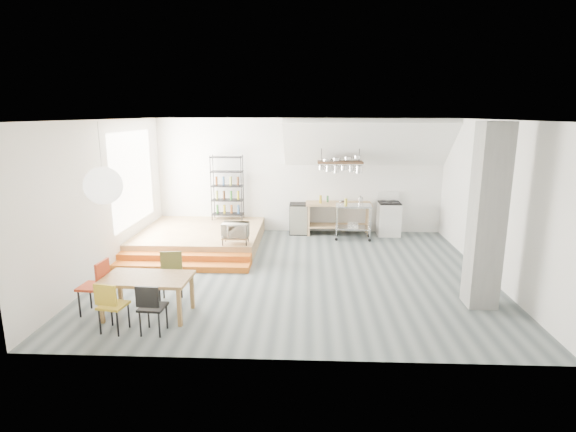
{
  "coord_description": "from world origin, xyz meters",
  "views": [
    {
      "loc": [
        0.23,
        -9.09,
        3.32
      ],
      "look_at": [
        -0.2,
        0.8,
        1.05
      ],
      "focal_mm": 28.0,
      "sensor_mm": 36.0,
      "label": 1
    }
  ],
  "objects_px": {
    "stove": "(389,218)",
    "rolling_cart": "(353,217)",
    "dining_table": "(147,281)",
    "mini_fridge": "(299,219)"
  },
  "relations": [
    {
      "from": "dining_table",
      "to": "mini_fridge",
      "type": "distance_m",
      "value": 5.91
    },
    {
      "from": "dining_table",
      "to": "mini_fridge",
      "type": "xyz_separation_m",
      "value": [
        2.41,
        5.4,
        -0.18
      ]
    },
    {
      "from": "dining_table",
      "to": "rolling_cart",
      "type": "bearing_deg",
      "value": 54.0
    },
    {
      "from": "rolling_cart",
      "to": "mini_fridge",
      "type": "bearing_deg",
      "value": 165.05
    },
    {
      "from": "stove",
      "to": "rolling_cart",
      "type": "bearing_deg",
      "value": -156.04
    },
    {
      "from": "dining_table",
      "to": "mini_fridge",
      "type": "bearing_deg",
      "value": 68.36
    },
    {
      "from": "mini_fridge",
      "to": "stove",
      "type": "bearing_deg",
      "value": -1.01
    },
    {
      "from": "dining_table",
      "to": "rolling_cart",
      "type": "xyz_separation_m",
      "value": [
        3.88,
        4.9,
        0.0
      ]
    },
    {
      "from": "dining_table",
      "to": "mini_fridge",
      "type": "relative_size",
      "value": 1.71
    },
    {
      "from": "stove",
      "to": "dining_table",
      "type": "xyz_separation_m",
      "value": [
        -4.91,
        -5.35,
        0.13
      ]
    }
  ]
}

